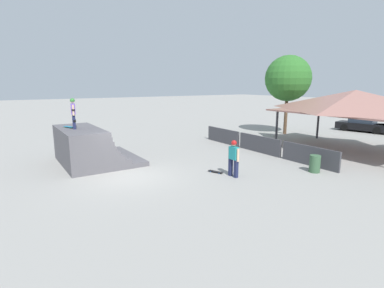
# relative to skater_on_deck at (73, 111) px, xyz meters

# --- Properties ---
(ground_plane) EXTENTS (160.00, 160.00, 0.00)m
(ground_plane) POSITION_rel_skater_on_deck_xyz_m (3.51, 1.62, -2.88)
(ground_plane) COLOR gray
(quarter_pipe_ramp) EXTENTS (4.64, 3.91, 1.96)m
(quarter_pipe_ramp) POSITION_rel_skater_on_deck_xyz_m (-0.02, 0.59, -2.02)
(quarter_pipe_ramp) COLOR #565459
(quarter_pipe_ramp) RESTS_ON ground
(skater_on_deck) EXTENTS (0.69, 0.28, 1.59)m
(skater_on_deck) POSITION_rel_skater_on_deck_xyz_m (0.00, 0.00, 0.00)
(skater_on_deck) COLOR #1E2347
(skater_on_deck) RESTS_ON quarter_pipe_ramp
(skateboard_on_deck) EXTENTS (0.84, 0.46, 0.09)m
(skateboard_on_deck) POSITION_rel_skater_on_deck_xyz_m (-0.51, -0.17, -0.86)
(skateboard_on_deck) COLOR green
(skateboard_on_deck) RESTS_ON quarter_pipe_ramp
(bystander_walking) EXTENTS (0.68, 0.26, 1.74)m
(bystander_walking) POSITION_rel_skater_on_deck_xyz_m (6.11, 5.69, -1.85)
(bystander_walking) COLOR #1E2347
(bystander_walking) RESTS_ON ground
(skateboard_on_ground) EXTENTS (0.81, 0.48, 0.09)m
(skateboard_on_ground) POSITION_rel_skater_on_deck_xyz_m (5.19, 5.39, -2.82)
(skateboard_on_ground) COLOR blue
(skateboard_on_ground) RESTS_ON ground
(barrier_fence) EXTENTS (10.80, 0.12, 1.05)m
(barrier_fence) POSITION_rel_skater_on_deck_xyz_m (3.10, 10.40, -2.35)
(barrier_fence) COLOR #3D3D42
(barrier_fence) RESTS_ON ground
(pavilion_shelter) EXTENTS (9.54, 5.58, 3.91)m
(pavilion_shelter) POSITION_rel_skater_on_deck_xyz_m (6.09, 15.52, 0.28)
(pavilion_shelter) COLOR #2D2D33
(pavilion_shelter) RESTS_ON ground
(tree_far_back) EXTENTS (3.82, 3.82, 6.64)m
(tree_far_back) POSITION_rel_skater_on_deck_xyz_m (-0.86, 17.50, 1.84)
(tree_far_back) COLOR brown
(tree_far_back) RESTS_ON ground
(trash_bin) EXTENTS (0.52, 0.52, 0.85)m
(trash_bin) POSITION_rel_skater_on_deck_xyz_m (7.73, 9.53, -2.45)
(trash_bin) COLOR #385B3D
(trash_bin) RESTS_ON ground
(parked_car_black) EXTENTS (4.62, 2.46, 1.27)m
(parked_car_black) POSITION_rel_skater_on_deck_xyz_m (2.15, 24.47, -2.27)
(parked_car_black) COLOR black
(parked_car_black) RESTS_ON ground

